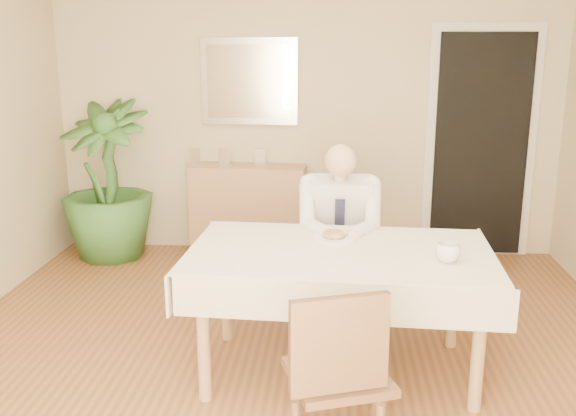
# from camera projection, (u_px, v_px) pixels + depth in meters

# --- Properties ---
(room) EXTENTS (5.00, 5.02, 2.60)m
(room) POSITION_uv_depth(u_px,v_px,m) (283.00, 160.00, 3.32)
(room) COLOR brown
(room) RESTS_ON ground
(window) EXTENTS (1.34, 0.04, 1.44)m
(window) POSITION_uv_depth(u_px,v_px,m) (139.00, 368.00, 0.89)
(window) COLOR silver
(window) RESTS_ON room
(doorway) EXTENTS (0.96, 0.07, 2.10)m
(doorway) POSITION_uv_depth(u_px,v_px,m) (480.00, 146.00, 5.66)
(doorway) COLOR silver
(doorway) RESTS_ON ground
(mirror) EXTENTS (0.86, 0.04, 0.76)m
(mirror) POSITION_uv_depth(u_px,v_px,m) (249.00, 82.00, 5.67)
(mirror) COLOR silver
(mirror) RESTS_ON room
(dining_table) EXTENTS (1.76, 1.09, 0.75)m
(dining_table) POSITION_uv_depth(u_px,v_px,m) (340.00, 264.00, 3.64)
(dining_table) COLOR #A87B51
(dining_table) RESTS_ON ground
(chair_far) EXTENTS (0.46, 0.46, 0.93)m
(chair_far) POSITION_uv_depth(u_px,v_px,m) (339.00, 241.00, 4.53)
(chair_far) COLOR #3D2514
(chair_far) RESTS_ON ground
(chair_near) EXTENTS (0.54, 0.55, 0.90)m
(chair_near) POSITION_uv_depth(u_px,v_px,m) (339.00, 371.00, 2.78)
(chair_near) COLOR #3D2514
(chair_near) RESTS_ON ground
(seated_man) EXTENTS (0.48, 0.72, 1.24)m
(seated_man) POSITION_uv_depth(u_px,v_px,m) (340.00, 230.00, 4.21)
(seated_man) COLOR silver
(seated_man) RESTS_ON ground
(plate) EXTENTS (0.26, 0.26, 0.02)m
(plate) POSITION_uv_depth(u_px,v_px,m) (334.00, 238.00, 3.81)
(plate) COLOR white
(plate) RESTS_ON dining_table
(food) EXTENTS (0.14, 0.14, 0.06)m
(food) POSITION_uv_depth(u_px,v_px,m) (334.00, 235.00, 3.80)
(food) COLOR brown
(food) RESTS_ON dining_table
(knife) EXTENTS (0.01, 0.13, 0.01)m
(knife) POSITION_uv_depth(u_px,v_px,m) (341.00, 239.00, 3.74)
(knife) COLOR silver
(knife) RESTS_ON dining_table
(fork) EXTENTS (0.01, 0.13, 0.01)m
(fork) POSITION_uv_depth(u_px,v_px,m) (327.00, 238.00, 3.75)
(fork) COLOR silver
(fork) RESTS_ON dining_table
(coffee_mug) EXTENTS (0.14, 0.14, 0.10)m
(coffee_mug) POSITION_uv_depth(u_px,v_px,m) (448.00, 253.00, 3.41)
(coffee_mug) COLOR white
(coffee_mug) RESTS_ON dining_table
(sideboard) EXTENTS (1.05, 0.41, 0.82)m
(sideboard) POSITION_uv_depth(u_px,v_px,m) (249.00, 210.00, 5.82)
(sideboard) COLOR #A87B51
(sideboard) RESTS_ON ground
(photo_frame_left) EXTENTS (0.10, 0.02, 0.14)m
(photo_frame_left) POSITION_uv_depth(u_px,v_px,m) (194.00, 156.00, 5.80)
(photo_frame_left) COLOR silver
(photo_frame_left) RESTS_ON sideboard
(photo_frame_center) EXTENTS (0.10, 0.02, 0.14)m
(photo_frame_center) POSITION_uv_depth(u_px,v_px,m) (225.00, 157.00, 5.76)
(photo_frame_center) COLOR silver
(photo_frame_center) RESTS_ON sideboard
(photo_frame_right) EXTENTS (0.10, 0.02, 0.14)m
(photo_frame_right) POSITION_uv_depth(u_px,v_px,m) (260.00, 157.00, 5.76)
(photo_frame_right) COLOR silver
(photo_frame_right) RESTS_ON sideboard
(potted_palm) EXTENTS (0.96, 0.96, 1.41)m
(potted_palm) POSITION_uv_depth(u_px,v_px,m) (107.00, 181.00, 5.66)
(potted_palm) COLOR #28511F
(potted_palm) RESTS_ON ground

